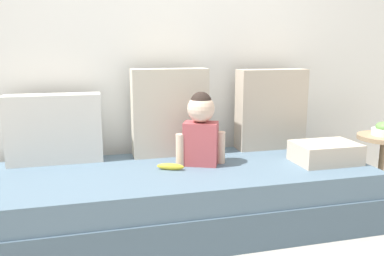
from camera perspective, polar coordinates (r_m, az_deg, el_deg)
The scene contains 10 objects.
ground_plane at distance 2.57m, azimuth -1.56°, elevation -13.92°, with size 12.00×12.00×0.00m, color #B2ADA3.
back_wall at distance 2.88m, azimuth -4.32°, elevation 15.15°, with size 5.62×0.10×2.58m, color white.
couch at distance 2.50m, azimuth -1.59°, elevation -10.06°, with size 2.42×0.87×0.38m.
throw_pillow_left at distance 2.66m, azimuth -19.31°, elevation -0.11°, with size 0.59×0.16×0.44m, color silver.
throw_pillow_center at distance 2.68m, azimuth -3.24°, elevation 2.28°, with size 0.51×0.16×0.59m, color beige.
throw_pillow_right at distance 2.92m, azimuth 11.36°, elevation 2.69°, with size 0.50×0.16×0.58m, color #C1B29E.
toddler at distance 2.46m, azimuth 1.30°, elevation 0.06°, with size 0.32×0.21×0.46m.
banana at distance 2.40m, azimuth -3.14°, elevation -5.60°, with size 0.17×0.04×0.04m, color yellow.
folded_blanket at distance 2.68m, azimuth 18.76°, elevation -3.39°, with size 0.40×0.28×0.13m, color beige.
side_table at distance 3.19m, azimuth 25.90°, elevation -2.96°, with size 0.37×0.37×0.48m.
Camera 1 is at (-0.52, -2.26, 1.11)m, focal length 36.78 mm.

